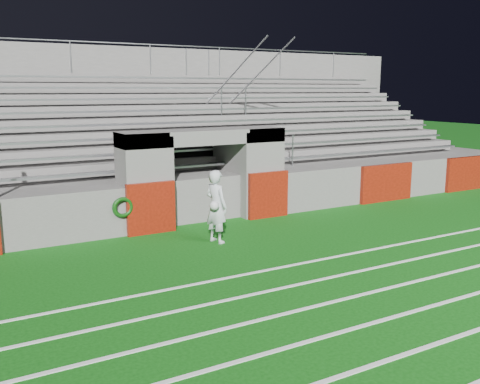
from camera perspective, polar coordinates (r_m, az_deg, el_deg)
ground at (r=12.40m, az=3.35°, el=-6.45°), size 90.00×90.00×0.00m
field_markings at (r=8.93m, az=21.72°, el=-14.30°), size 28.00×8.09×0.01m
stadium_structure at (r=19.14m, az=-9.76°, el=4.12°), size 26.00×8.48×5.42m
goalkeeper_with_ball at (r=12.99m, az=-2.55°, el=-1.54°), size 0.59×0.74×1.79m
hose_coil at (r=13.73m, az=-12.41°, el=-1.62°), size 0.53×0.15×0.54m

